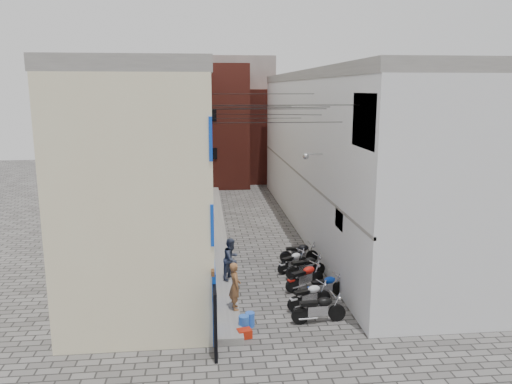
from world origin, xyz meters
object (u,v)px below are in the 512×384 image
object	(u,v)px
motorcycle_g	(299,252)
motorcycle_d	(305,276)
water_jug_near	(244,324)
motorcycle_b	(309,295)
motorcycle_c	(326,285)
motorcycle_e	(306,266)
red_crate	(244,333)
motorcycle_f	(293,261)
person_b	(231,259)
water_jug_far	(250,319)
person_a	(235,286)
motorcycle_a	(319,307)

from	to	relation	value
motorcycle_g	motorcycle_d	bearing A→B (deg)	-6.22
water_jug_near	motorcycle_g	bearing A→B (deg)	64.18
motorcycle_b	motorcycle_c	bearing A→B (deg)	118.40
motorcycle_e	red_crate	size ratio (longest dim) A/B	4.10
motorcycle_g	motorcycle_c	bearing A→B (deg)	4.45
motorcycle_f	person_b	size ratio (longest dim) A/B	0.98
motorcycle_e	motorcycle_c	bearing A→B (deg)	-5.57
motorcycle_c	water_jug_far	size ratio (longest dim) A/B	3.35
motorcycle_d	water_jug_far	distance (m)	3.99
person_a	red_crate	bearing A→B (deg)	179.11
motorcycle_c	red_crate	bearing A→B (deg)	-64.52
water_jug_near	motorcycle_f	bearing A→B (deg)	63.85
motorcycle_c	person_a	size ratio (longest dim) A/B	0.97
person_a	motorcycle_b	bearing A→B (deg)	-91.53
motorcycle_c	motorcycle_g	xyz separation A→B (m)	(-0.28, 3.99, 0.04)
motorcycle_f	water_jug_far	bearing A→B (deg)	-58.30
motorcycle_a	motorcycle_f	world-z (taller)	motorcycle_a
motorcycle_e	motorcycle_g	world-z (taller)	motorcycle_e
motorcycle_d	motorcycle_g	bearing A→B (deg)	144.43
person_b	motorcycle_f	bearing A→B (deg)	-32.12
motorcycle_f	person_b	bearing A→B (deg)	-99.21
motorcycle_d	person_a	distance (m)	3.72
motorcycle_c	person_b	xyz separation A→B (m)	(-3.60, 1.66, 0.64)
motorcycle_c	water_jug_far	xyz separation A→B (m)	(-3.19, -2.18, -0.24)
motorcycle_f	person_a	world-z (taller)	person_a
motorcycle_a	motorcycle_d	xyz separation A→B (m)	(0.14, 3.02, -0.01)
motorcycle_f	red_crate	xyz separation A→B (m)	(-2.68, -5.85, -0.36)
motorcycle_b	person_a	distance (m)	2.86
motorcycle_f	water_jug_near	size ratio (longest dim) A/B	3.12
motorcycle_f	water_jug_far	distance (m)	5.63
motorcycle_e	motorcycle_f	size ratio (longest dim) A/B	1.08
motorcycle_d	motorcycle_f	world-z (taller)	motorcycle_d
red_crate	person_b	bearing A→B (deg)	91.86
motorcycle_a	person_a	bearing A→B (deg)	-110.96
person_a	water_jug_near	bearing A→B (deg)	-177.88
motorcycle_a	person_b	bearing A→B (deg)	-147.13
water_jug_far	red_crate	size ratio (longest dim) A/B	1.11
motorcycle_c	water_jug_far	distance (m)	3.88
person_a	motorcycle_f	bearing A→B (deg)	-42.04
motorcycle_f	motorcycle_d	bearing A→B (deg)	-29.21
motorcycle_b	motorcycle_e	world-z (taller)	motorcycle_e
motorcycle_a	person_b	xyz separation A→B (m)	(-2.82, 3.82, 0.56)
motorcycle_d	motorcycle_e	size ratio (longest dim) A/B	1.03
motorcycle_a	motorcycle_f	distance (m)	5.05
person_a	red_crate	distance (m)	1.97
motorcycle_b	motorcycle_f	world-z (taller)	motorcycle_b
water_jug_far	motorcycle_d	bearing A→B (deg)	50.13
motorcycle_c	person_b	world-z (taller)	person_b
motorcycle_c	motorcycle_g	distance (m)	4.00
motorcycle_f	red_crate	size ratio (longest dim) A/B	3.79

